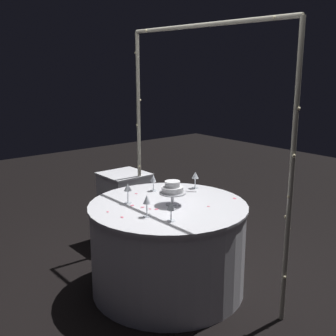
{
  "coord_description": "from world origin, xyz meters",
  "views": [
    {
      "loc": [
        2.53,
        -2.1,
        1.86
      ],
      "look_at": [
        0.0,
        0.0,
        1.06
      ],
      "focal_mm": 45.14,
      "sensor_mm": 36.0,
      "label": 1
    }
  ],
  "objects_px": {
    "decorative_arch": "(202,121)",
    "wine_glass_1": "(195,176)",
    "wine_glass_3": "(128,188)",
    "main_table": "(168,247)",
    "wine_glass_4": "(171,207)",
    "side_table": "(125,207)",
    "cake_knife": "(178,191)",
    "tiered_cake": "(172,189)",
    "wine_glass_0": "(147,201)",
    "wine_glass_2": "(153,179)"
  },
  "relations": [
    {
      "from": "wine_glass_0",
      "to": "wine_glass_1",
      "type": "distance_m",
      "value": 0.86
    },
    {
      "from": "wine_glass_3",
      "to": "side_table",
      "type": "bearing_deg",
      "value": 147.95
    },
    {
      "from": "decorative_arch",
      "to": "wine_glass_3",
      "type": "distance_m",
      "value": 0.83
    },
    {
      "from": "decorative_arch",
      "to": "wine_glass_1",
      "type": "height_order",
      "value": "decorative_arch"
    },
    {
      "from": "wine_glass_4",
      "to": "main_table",
      "type": "bearing_deg",
      "value": 143.72
    },
    {
      "from": "tiered_cake",
      "to": "wine_glass_0",
      "type": "distance_m",
      "value": 0.34
    },
    {
      "from": "wine_glass_3",
      "to": "wine_glass_4",
      "type": "height_order",
      "value": "wine_glass_3"
    },
    {
      "from": "decorative_arch",
      "to": "wine_glass_0",
      "type": "bearing_deg",
      "value": -79.88
    },
    {
      "from": "tiered_cake",
      "to": "wine_glass_4",
      "type": "bearing_deg",
      "value": -41.72
    },
    {
      "from": "wine_glass_4",
      "to": "cake_knife",
      "type": "bearing_deg",
      "value": 135.12
    },
    {
      "from": "tiered_cake",
      "to": "wine_glass_4",
      "type": "distance_m",
      "value": 0.37
    },
    {
      "from": "wine_glass_2",
      "to": "main_table",
      "type": "bearing_deg",
      "value": -20.69
    },
    {
      "from": "main_table",
      "to": "wine_glass_3",
      "type": "bearing_deg",
      "value": -135.11
    },
    {
      "from": "wine_glass_0",
      "to": "wine_glass_3",
      "type": "bearing_deg",
      "value": 168.64
    },
    {
      "from": "wine_glass_2",
      "to": "wine_glass_3",
      "type": "xyz_separation_m",
      "value": [
        0.15,
        -0.38,
        0.02
      ]
    },
    {
      "from": "side_table",
      "to": "cake_knife",
      "type": "height_order",
      "value": "cake_knife"
    },
    {
      "from": "main_table",
      "to": "wine_glass_3",
      "type": "distance_m",
      "value": 0.6
    },
    {
      "from": "main_table",
      "to": "cake_knife",
      "type": "xyz_separation_m",
      "value": [
        -0.22,
        0.3,
        0.38
      ]
    },
    {
      "from": "wine_glass_0",
      "to": "wine_glass_1",
      "type": "relative_size",
      "value": 1.09
    },
    {
      "from": "wine_glass_1",
      "to": "cake_knife",
      "type": "relative_size",
      "value": 0.68
    },
    {
      "from": "decorative_arch",
      "to": "wine_glass_2",
      "type": "distance_m",
      "value": 0.7
    },
    {
      "from": "decorative_arch",
      "to": "wine_glass_4",
      "type": "bearing_deg",
      "value": -62.58
    },
    {
      "from": "wine_glass_0",
      "to": "wine_glass_4",
      "type": "height_order",
      "value": "wine_glass_0"
    },
    {
      "from": "wine_glass_1",
      "to": "wine_glass_4",
      "type": "bearing_deg",
      "value": -54.75
    },
    {
      "from": "wine_glass_4",
      "to": "wine_glass_0",
      "type": "bearing_deg",
      "value": -156.4
    },
    {
      "from": "decorative_arch",
      "to": "tiered_cake",
      "type": "height_order",
      "value": "decorative_arch"
    },
    {
      "from": "tiered_cake",
      "to": "wine_glass_2",
      "type": "xyz_separation_m",
      "value": [
        -0.41,
        0.12,
        -0.03
      ]
    },
    {
      "from": "tiered_cake",
      "to": "wine_glass_3",
      "type": "bearing_deg",
      "value": -136.52
    },
    {
      "from": "wine_glass_3",
      "to": "cake_knife",
      "type": "height_order",
      "value": "wine_glass_3"
    },
    {
      "from": "main_table",
      "to": "wine_glass_4",
      "type": "height_order",
      "value": "wine_glass_4"
    },
    {
      "from": "decorative_arch",
      "to": "wine_glass_1",
      "type": "xyz_separation_m",
      "value": [
        -0.2,
        0.13,
        -0.53
      ]
    },
    {
      "from": "decorative_arch",
      "to": "wine_glass_2",
      "type": "xyz_separation_m",
      "value": [
        -0.38,
        -0.22,
        -0.54
      ]
    },
    {
      "from": "wine_glass_3",
      "to": "decorative_arch",
      "type": "bearing_deg",
      "value": 68.57
    },
    {
      "from": "main_table",
      "to": "wine_glass_1",
      "type": "height_order",
      "value": "wine_glass_1"
    },
    {
      "from": "decorative_arch",
      "to": "cake_knife",
      "type": "bearing_deg",
      "value": -164.58
    },
    {
      "from": "decorative_arch",
      "to": "tiered_cake",
      "type": "bearing_deg",
      "value": -84.66
    },
    {
      "from": "wine_glass_3",
      "to": "wine_glass_4",
      "type": "distance_m",
      "value": 0.54
    },
    {
      "from": "cake_knife",
      "to": "wine_glass_2",
      "type": "bearing_deg",
      "value": -134.78
    },
    {
      "from": "wine_glass_2",
      "to": "wine_glass_4",
      "type": "distance_m",
      "value": 0.78
    },
    {
      "from": "tiered_cake",
      "to": "wine_glass_4",
      "type": "height_order",
      "value": "tiered_cake"
    },
    {
      "from": "wine_glass_1",
      "to": "wine_glass_2",
      "type": "distance_m",
      "value": 0.39
    },
    {
      "from": "wine_glass_1",
      "to": "wine_glass_3",
      "type": "relative_size",
      "value": 0.93
    },
    {
      "from": "wine_glass_1",
      "to": "main_table",
      "type": "bearing_deg",
      "value": -67.68
    },
    {
      "from": "side_table",
      "to": "wine_glass_2",
      "type": "relative_size",
      "value": 4.96
    },
    {
      "from": "main_table",
      "to": "wine_glass_0",
      "type": "relative_size",
      "value": 7.76
    },
    {
      "from": "main_table",
      "to": "wine_glass_4",
      "type": "bearing_deg",
      "value": -36.28
    },
    {
      "from": "wine_glass_4",
      "to": "cake_knife",
      "type": "height_order",
      "value": "wine_glass_4"
    },
    {
      "from": "main_table",
      "to": "wine_glass_2",
      "type": "height_order",
      "value": "wine_glass_2"
    },
    {
      "from": "side_table",
      "to": "wine_glass_1",
      "type": "xyz_separation_m",
      "value": [
        0.89,
        0.19,
        0.49
      ]
    },
    {
      "from": "main_table",
      "to": "decorative_arch",
      "type": "bearing_deg",
      "value": 90.01
    }
  ]
}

